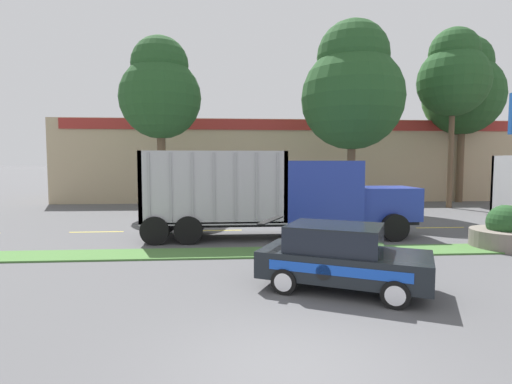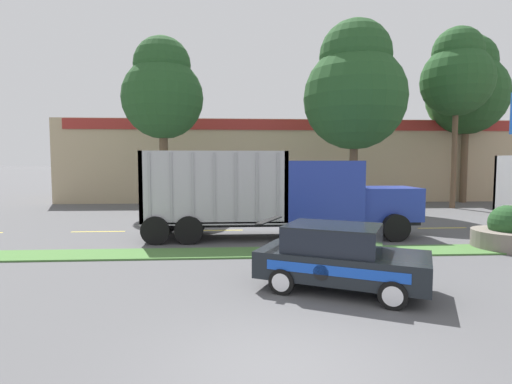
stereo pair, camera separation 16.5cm
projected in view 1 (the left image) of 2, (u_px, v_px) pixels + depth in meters
The scene contains 14 objects.
ground_plane at pixel (289, 371), 6.04m from camera, with size 600.00×600.00×0.00m, color #515154.
grass_verge at pixel (254, 253), 13.85m from camera, with size 120.00×1.55×0.06m, color #477538.
centre_line_3 at pixel (97, 232), 18.10m from camera, with size 2.40×0.14×0.01m, color yellow.
centre_line_4 at pixel (216, 230), 18.49m from camera, with size 2.40×0.14×0.01m, color yellow.
centre_line_5 at pixel (330, 229), 18.89m from camera, with size 2.40×0.14×0.01m, color yellow.
centre_line_6 at pixel (440, 228), 19.29m from camera, with size 2.40×0.14×0.01m, color yellow.
dump_truck_mid at pixel (302, 197), 16.81m from camera, with size 11.41×2.77×3.60m.
rally_car at pixel (341, 256), 9.90m from camera, with size 4.48×3.49×1.65m.
stone_planter at pixel (505, 233), 14.70m from camera, with size 2.41×2.41×1.60m.
store_building_backdrop at pixel (288, 161), 36.98m from camera, with size 38.07×12.10×6.48m.
tree_behind_left at pixel (463, 88), 31.03m from camera, with size 6.07×6.07×12.91m.
tree_behind_centre at pixel (454, 74), 27.06m from camera, with size 4.74×4.74×12.22m.
tree_behind_right at pixel (160, 90), 24.54m from camera, with size 5.00×5.00×10.86m.
tree_behind_far_right at pixel (353, 88), 24.72m from camera, with size 6.35×6.35×11.89m.
Camera 1 is at (-0.93, -5.77, 3.17)m, focal length 28.00 mm.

